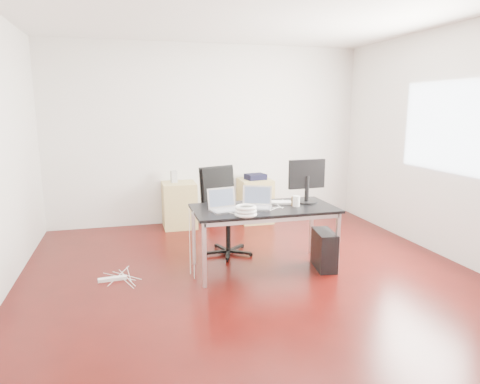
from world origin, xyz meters
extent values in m
plane|color=#330705|center=(0.00, 0.00, 0.00)|extent=(5.00, 5.00, 0.00)
plane|color=silver|center=(0.00, 0.00, 2.80)|extent=(5.00, 5.00, 0.00)
plane|color=silver|center=(0.00, 2.50, 1.40)|extent=(5.00, 0.00, 5.00)
plane|color=silver|center=(0.00, -2.50, 1.40)|extent=(5.00, 0.00, 5.00)
plane|color=silver|center=(2.50, 0.00, 1.40)|extent=(0.00, 5.00, 5.00)
plane|color=white|center=(2.48, 0.20, 1.60)|extent=(0.00, 1.50, 1.50)
cube|color=black|center=(0.19, 0.22, 0.71)|extent=(1.60, 0.80, 0.03)
cube|color=silver|center=(-0.56, -0.13, 0.35)|extent=(0.04, 0.04, 0.70)
cube|color=silver|center=(-0.56, 0.57, 0.35)|extent=(0.04, 0.04, 0.70)
cube|color=silver|center=(0.94, -0.13, 0.35)|extent=(0.04, 0.04, 0.70)
cube|color=silver|center=(0.94, 0.57, 0.35)|extent=(0.04, 0.04, 0.70)
cylinder|color=black|center=(-0.09, 0.80, 0.23)|extent=(0.06, 0.06, 0.47)
cube|color=black|center=(-0.09, 0.80, 0.50)|extent=(0.61, 0.60, 0.06)
cube|color=black|center=(-0.16, 1.01, 0.81)|extent=(0.47, 0.25, 0.55)
cube|color=tan|center=(-0.52, 2.23, 0.35)|extent=(0.50, 0.50, 0.70)
cube|color=tan|center=(0.70, 2.23, 0.35)|extent=(0.50, 0.50, 0.70)
cube|color=black|center=(0.87, 0.05, 0.22)|extent=(0.27, 0.48, 0.44)
cylinder|color=black|center=(0.05, 2.25, 0.14)|extent=(0.31, 0.31, 0.28)
cube|color=white|center=(-1.49, 0.30, 0.02)|extent=(0.30, 0.08, 0.04)
cube|color=silver|center=(-0.26, 0.15, 0.74)|extent=(0.37, 0.29, 0.01)
cube|color=silver|center=(-0.28, 0.27, 0.85)|extent=(0.33, 0.12, 0.22)
cube|color=#475166|center=(-0.28, 0.26, 0.85)|extent=(0.29, 0.10, 0.18)
cube|color=silver|center=(0.09, 0.19, 0.74)|extent=(0.40, 0.35, 0.01)
cube|color=silver|center=(0.14, 0.29, 0.85)|extent=(0.32, 0.18, 0.22)
cube|color=#475166|center=(0.14, 0.29, 0.85)|extent=(0.28, 0.16, 0.18)
cylinder|color=black|center=(0.75, 0.31, 0.74)|extent=(0.26, 0.26, 0.02)
cylinder|color=black|center=(0.75, 0.31, 0.90)|extent=(0.05, 0.05, 0.30)
cube|color=black|center=(0.75, 0.32, 1.07)|extent=(0.45, 0.08, 0.34)
cube|color=#475166|center=(0.75, 0.35, 1.07)|extent=(0.40, 0.03, 0.29)
cube|color=white|center=(0.35, 0.39, 0.74)|extent=(0.46, 0.26, 0.02)
cylinder|color=white|center=(0.56, 0.17, 0.79)|extent=(0.11, 0.11, 0.12)
cylinder|color=brown|center=(0.56, 0.21, 0.78)|extent=(0.10, 0.10, 0.10)
torus|color=white|center=(-0.11, -0.10, 0.75)|extent=(0.24, 0.24, 0.04)
torus|color=white|center=(-0.11, -0.10, 0.78)|extent=(0.23, 0.23, 0.04)
torus|color=white|center=(-0.11, -0.10, 0.82)|extent=(0.22, 0.22, 0.04)
cube|color=white|center=(-0.03, -0.02, 0.74)|extent=(0.09, 0.09, 0.03)
cube|color=#9E9E9E|center=(-0.59, 2.27, 0.79)|extent=(0.10, 0.10, 0.18)
cube|color=black|center=(0.70, 2.21, 0.74)|extent=(0.34, 0.29, 0.09)
camera|label=1|loc=(-1.28, -4.24, 1.84)|focal=32.00mm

